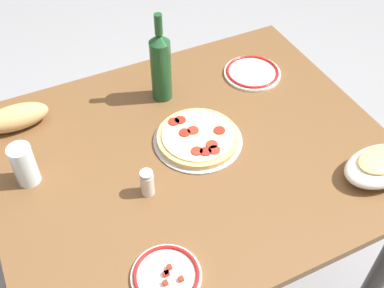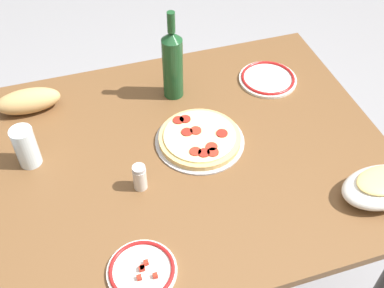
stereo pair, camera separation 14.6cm
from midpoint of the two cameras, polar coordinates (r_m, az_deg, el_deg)
ground_plane at (r=2.06m, az=2.09°, el=-14.51°), size 8.00×8.00×0.00m
dining_table at (r=1.57m, az=2.67°, el=-3.68°), size 1.23×1.00×0.71m
pepperoni_pizza at (r=1.50m, az=3.72°, el=0.52°), size 0.29×0.29×0.03m
baked_pasta_dish at (r=1.47m, az=24.62°, el=-4.76°), size 0.24×0.15×0.08m
wine_bottle at (r=1.60m, az=0.29°, el=9.60°), size 0.07×0.07×0.32m
water_glass at (r=1.46m, az=-16.74°, el=-0.48°), size 0.07×0.07×0.14m
side_plate_near at (r=1.77m, az=11.51°, el=7.63°), size 0.21×0.21×0.02m
side_plate_far at (r=1.23m, az=-2.56°, el=-15.20°), size 0.18×0.18×0.02m
bread_loaf at (r=1.66m, az=-16.80°, el=4.86°), size 0.21×0.09×0.08m
spice_shaker at (r=1.36m, az=-3.26°, el=-4.20°), size 0.04×0.04×0.09m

